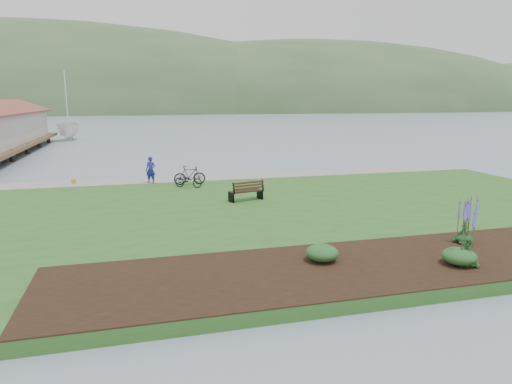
# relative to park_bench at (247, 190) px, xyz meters

# --- Properties ---
(ground) EXTENTS (600.00, 600.00, 0.00)m
(ground) POSITION_rel_park_bench_xyz_m (0.78, 0.15, -0.92)
(ground) COLOR slate
(ground) RESTS_ON ground
(lawn) EXTENTS (34.00, 20.00, 0.40)m
(lawn) POSITION_rel_park_bench_xyz_m (0.78, -1.85, -0.72)
(lawn) COLOR #25541D
(lawn) RESTS_ON ground
(shoreline_path) EXTENTS (34.00, 2.20, 0.03)m
(shoreline_path) POSITION_rel_park_bench_xyz_m (0.78, 7.05, -0.50)
(shoreline_path) COLOR gray
(shoreline_path) RESTS_ON lawn
(garden_bed) EXTENTS (24.00, 4.40, 0.04)m
(garden_bed) POSITION_rel_park_bench_xyz_m (3.78, -9.65, -0.50)
(garden_bed) COLOR black
(garden_bed) RESTS_ON lawn
(far_hillside) EXTENTS (580.00, 80.00, 38.00)m
(far_hillside) POSITION_rel_park_bench_xyz_m (20.78, 170.15, -0.92)
(far_hillside) COLOR #375630
(far_hillside) RESTS_ON ground
(park_bench) EXTENTS (1.79, 1.06, 1.04)m
(park_bench) POSITION_rel_park_bench_xyz_m (0.00, 0.00, 0.00)
(park_bench) COLOR black
(park_bench) RESTS_ON lawn
(person) EXTENTS (0.81, 0.69, 1.89)m
(person) POSITION_rel_park_bench_xyz_m (-4.43, 6.07, 0.43)
(person) COLOR navy
(person) RESTS_ON lawn
(bicycle_a) EXTENTS (1.28, 1.71, 0.86)m
(bicycle_a) POSITION_rel_park_bench_xyz_m (-2.41, 4.23, -0.09)
(bicycle_a) COLOR black
(bicycle_a) RESTS_ON lawn
(bicycle_b) EXTENTS (0.61, 1.86, 1.11)m
(bicycle_b) POSITION_rel_park_bench_xyz_m (-2.24, 5.09, 0.04)
(bicycle_b) COLOR black
(bicycle_b) RESTS_ON lawn
(sailboat) EXTENTS (11.31, 11.50, 28.58)m
(sailboat) POSITION_rel_park_bench_xyz_m (-13.72, 43.73, -0.92)
(sailboat) COLOR silver
(sailboat) RESTS_ON ground
(pannier) EXTENTS (0.26, 0.32, 0.29)m
(pannier) POSITION_rel_park_bench_xyz_m (-8.93, 7.16, -0.37)
(pannier) COLOR orange
(pannier) RESTS_ON lawn
(echium_0) EXTENTS (0.62, 0.62, 2.32)m
(echium_0) POSITION_rel_park_bench_xyz_m (4.26, -10.54, 0.48)
(echium_0) COLOR #133515
(echium_0) RESTS_ON garden_bed
(echium_1) EXTENTS (0.62, 0.62, 1.74)m
(echium_1) POSITION_rel_park_bench_xyz_m (5.72, -8.61, 0.25)
(echium_1) COLOR #133515
(echium_1) RESTS_ON garden_bed
(shrub_0) EXTENTS (1.02, 1.02, 0.51)m
(shrub_0) POSITION_rel_park_bench_xyz_m (0.19, -9.08, -0.22)
(shrub_0) COLOR #1E4C21
(shrub_0) RESTS_ON garden_bed
(shrub_1) EXTENTS (1.02, 1.02, 0.51)m
(shrub_1) POSITION_rel_park_bench_xyz_m (4.09, -10.44, -0.22)
(shrub_1) COLOR #1E4C21
(shrub_1) RESTS_ON garden_bed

